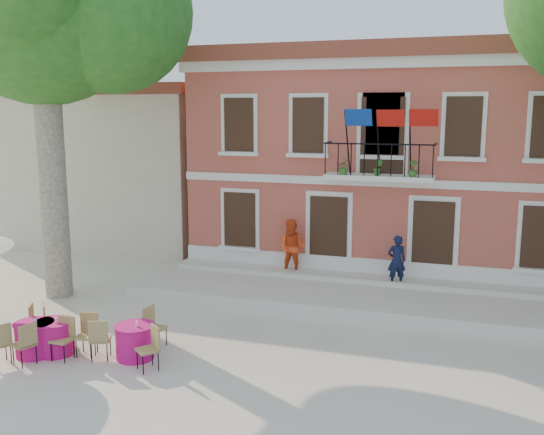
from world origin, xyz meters
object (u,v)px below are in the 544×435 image
at_px(pedestrian_navy, 397,261).
at_px(cafe_table_1, 55,336).
at_px(pedestrian_orange, 292,248).
at_px(cafe_table_3, 135,340).
at_px(cafe_table_0, 35,337).
at_px(plane_tree_west, 41,3).

height_order(pedestrian_navy, cafe_table_1, pedestrian_navy).
xyz_separation_m(pedestrian_orange, cafe_table_3, (-1.69, -6.67, -0.77)).
height_order(pedestrian_navy, cafe_table_0, pedestrian_navy).
height_order(plane_tree_west, pedestrian_navy, plane_tree_west).
relative_size(pedestrian_orange, cafe_table_1, 0.97).
bearing_deg(cafe_table_0, cafe_table_1, 29.89).
height_order(pedestrian_navy, pedestrian_orange, pedestrian_orange).
height_order(plane_tree_west, pedestrian_orange, plane_tree_west).
height_order(plane_tree_west, cafe_table_3, plane_tree_west).
relative_size(pedestrian_navy, cafe_table_1, 0.83).
bearing_deg(cafe_table_1, pedestrian_navy, 45.23).
xyz_separation_m(plane_tree_west, cafe_table_0, (2.35, -3.94, -7.93)).
bearing_deg(pedestrian_orange, cafe_table_3, -100.50).
height_order(cafe_table_0, cafe_table_3, same).
bearing_deg(cafe_table_1, cafe_table_0, -150.11).
bearing_deg(pedestrian_orange, plane_tree_west, -148.67).
bearing_deg(cafe_table_1, plane_tree_west, 126.31).
height_order(plane_tree_west, cafe_table_0, plane_tree_west).
relative_size(plane_tree_west, pedestrian_navy, 7.42).
bearing_deg(plane_tree_west, pedestrian_orange, 27.59).
bearing_deg(cafe_table_3, cafe_table_0, -166.13).
xyz_separation_m(cafe_table_0, cafe_table_1, (0.38, 0.22, 0.00)).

